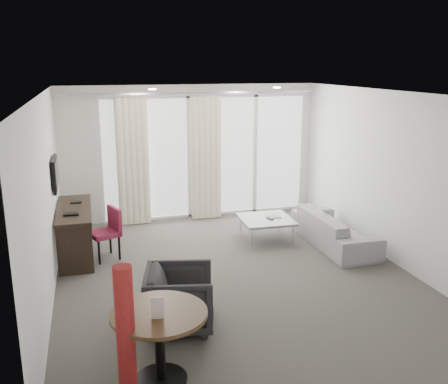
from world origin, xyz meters
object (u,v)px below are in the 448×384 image
object	(u,v)px
desk_chair	(104,234)
round_table	(160,347)
tub_armchair	(180,299)
rattan_chair_a	(236,184)
rattan_chair_b	(266,172)
red_lamp	(126,337)
coffee_table	(266,229)
sofa	(335,229)
desk	(76,232)

from	to	relation	value
desk_chair	round_table	distance (m)	3.36
tub_armchair	rattan_chair_a	size ratio (longest dim) A/B	0.97
tub_armchair	rattan_chair_b	bearing A→B (deg)	-16.38
red_lamp	rattan_chair_b	size ratio (longest dim) A/B	1.50
red_lamp	coffee_table	world-z (taller)	red_lamp
tub_armchair	red_lamp	bearing A→B (deg)	162.56
tub_armchair	rattan_chair_b	world-z (taller)	rattan_chair_b
rattan_chair_a	tub_armchair	bearing A→B (deg)	-115.08
desk_chair	tub_armchair	distance (m)	2.50
rattan_chair_b	coffee_table	bearing A→B (deg)	-85.67
round_table	coffee_table	xyz separation A→B (m)	(2.35, 3.49, -0.17)
round_table	tub_armchair	world-z (taller)	round_table
desk_chair	sofa	distance (m)	3.79
desk	tub_armchair	distance (m)	2.90
desk_chair	round_table	bearing A→B (deg)	-104.59
tub_armchair	sofa	size ratio (longest dim) A/B	0.41
desk	sofa	xyz separation A→B (m)	(4.19, -0.67, -0.11)
round_table	red_lamp	bearing A→B (deg)	-141.58
sofa	desk_chair	bearing A→B (deg)	83.81
rattan_chair_a	rattan_chair_b	xyz separation A→B (m)	(0.97, 0.75, 0.04)
red_lamp	coffee_table	xyz separation A→B (m)	(2.68, 3.75, -0.47)
round_table	sofa	distance (m)	4.47
coffee_table	sofa	xyz separation A→B (m)	(1.03, -0.55, 0.09)
desk	coffee_table	size ratio (longest dim) A/B	1.92
desk	rattan_chair_b	world-z (taller)	rattan_chair_b
desk	sofa	bearing A→B (deg)	-9.11
round_table	desk	bearing A→B (deg)	102.77
rattan_chair_a	rattan_chair_b	distance (m)	1.22
red_lamp	tub_armchair	world-z (taller)	red_lamp
round_table	red_lamp	distance (m)	0.52
desk	rattan_chair_a	xyz separation A→B (m)	(3.39, 2.42, 0.01)
coffee_table	red_lamp	bearing A→B (deg)	-125.54
desk	sofa	distance (m)	4.25
red_lamp	coffee_table	size ratio (longest dim) A/B	1.54
red_lamp	tub_armchair	xyz separation A→B (m)	(0.70, 1.22, -0.31)
round_table	sofa	world-z (taller)	round_table
tub_armchair	coffee_table	xyz separation A→B (m)	(1.98, 2.52, -0.16)
desk_chair	red_lamp	world-z (taller)	red_lamp
desk_chair	rattan_chair_a	bearing A→B (deg)	21.08
desk	tub_armchair	xyz separation A→B (m)	(1.19, -2.64, -0.04)
tub_armchair	rattan_chair_b	size ratio (longest dim) A/B	0.88
tub_armchair	sofa	world-z (taller)	tub_armchair
red_lamp	sofa	xyz separation A→B (m)	(3.70, 3.19, -0.39)
desk	rattan_chair_a	size ratio (longest dim) A/B	2.07
rattan_chair_b	tub_armchair	bearing A→B (deg)	-94.44
round_table	rattan_chair_b	bearing A→B (deg)	62.47
tub_armchair	coffee_table	size ratio (longest dim) A/B	0.90
tub_armchair	coffee_table	distance (m)	3.21
red_lamp	sofa	size ratio (longest dim) A/B	0.69
desk_chair	sofa	size ratio (longest dim) A/B	0.42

